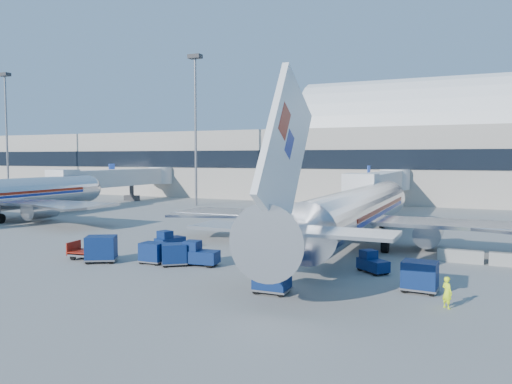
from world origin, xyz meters
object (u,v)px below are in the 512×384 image
at_px(jetbridge_near, 382,183).
at_px(ramp_worker, 447,292).
at_px(mast_west, 195,107).
at_px(tug_lead, 198,254).
at_px(cart_open_red, 87,253).
at_px(cart_train_a, 174,254).
at_px(barrier_near, 460,256).
at_px(tug_right, 372,263).
at_px(cart_train_c, 101,248).
at_px(cart_solo_far, 420,276).
at_px(mast_far_west, 6,116).
at_px(airliner_main, 355,212).
at_px(tug_left, 169,241).
at_px(cart_solo_near, 272,276).
at_px(jetbridge_mid, 123,178).
at_px(cart_train_b, 153,252).

xyz_separation_m(jetbridge_near, ramp_worker, (10.15, -40.46, -3.15)).
distance_m(mast_west, tug_lead, 44.53).
bearing_deg(cart_open_red, cart_train_a, 0.31).
bearing_deg(barrier_near, tug_right, -132.52).
xyz_separation_m(cart_train_c, cart_solo_far, (21.16, 0.97, -0.08)).
bearing_deg(cart_open_red, mast_far_west, 139.00).
distance_m(airliner_main, mast_far_west, 75.44).
bearing_deg(tug_left, barrier_near, -61.99).
distance_m(barrier_near, ramp_worker, 11.66).
distance_m(barrier_near, cart_solo_near, 15.51).
distance_m(cart_train_a, cart_train_c, 5.38).
bearing_deg(cart_open_red, tug_lead, 4.40).
bearing_deg(cart_open_red, airliner_main, 30.59).
bearing_deg(mast_west, jetbridge_near, 1.68).
xyz_separation_m(mast_far_west, cart_train_c, (55.07, -38.11, -13.80)).
bearing_deg(tug_lead, jetbridge_mid, 127.77).
height_order(mast_west, cart_train_b, mast_west).
height_order(airliner_main, cart_solo_far, airliner_main).
xyz_separation_m(cart_train_a, ramp_worker, (17.42, -2.67, -0.02)).
xyz_separation_m(mast_west, cart_train_b, (18.59, -36.99, -14.01)).
relative_size(cart_train_c, cart_solo_near, 1.34).
xyz_separation_m(cart_solo_far, ramp_worker, (1.52, -2.51, -0.12)).
bearing_deg(cart_solo_near, cart_train_b, 160.21).
bearing_deg(airliner_main, cart_train_c, -139.79).
height_order(jetbridge_mid, barrier_near, jetbridge_mid).
bearing_deg(cart_solo_far, barrier_near, 82.49).
bearing_deg(ramp_worker, tug_right, -10.38).
height_order(jetbridge_near, barrier_near, jetbridge_near).
distance_m(jetbridge_near, mast_west, 29.67).
height_order(mast_west, cart_train_c, mast_west).
bearing_deg(tug_lead, cart_solo_near, -37.94).
distance_m(cart_train_b, cart_solo_far, 17.64).
relative_size(tug_right, cart_train_b, 1.38).
relative_size(barrier_near, cart_solo_near, 1.54).
xyz_separation_m(jetbridge_near, cart_train_a, (-7.27, -37.79, -3.13)).
xyz_separation_m(airliner_main, tug_left, (-13.43, -6.49, -2.23)).
bearing_deg(cart_train_a, jetbridge_near, 41.90).
distance_m(barrier_near, cart_solo_far, 9.32).
bearing_deg(cart_train_b, airliner_main, 44.38).
bearing_deg(ramp_worker, mast_west, -4.64).
bearing_deg(mast_far_west, cart_train_a, -31.51).
distance_m(jetbridge_near, barrier_near, 30.82).
bearing_deg(barrier_near, mast_far_west, 160.25).
xyz_separation_m(cart_train_b, cart_open_red, (-5.19, -0.72, -0.34)).
xyz_separation_m(tug_lead, cart_train_a, (-1.45, -0.76, 0.04)).
relative_size(airliner_main, mast_west, 1.65).
relative_size(airliner_main, tug_right, 16.19).
height_order(barrier_near, cart_train_c, cart_train_c).
distance_m(cart_train_a, cart_solo_far, 15.90).
relative_size(cart_train_c, ramp_worker, 1.67).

